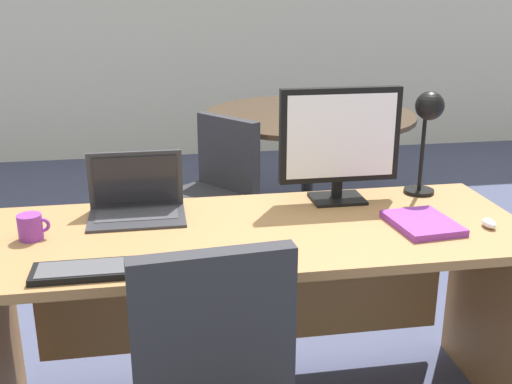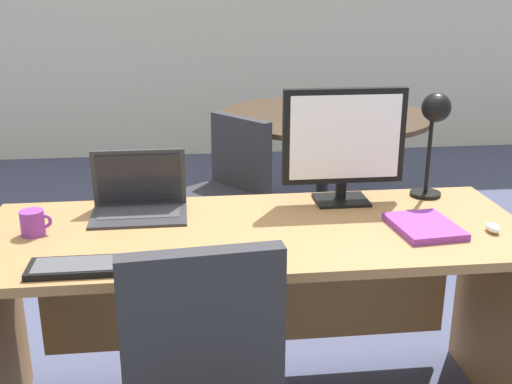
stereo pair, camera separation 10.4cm
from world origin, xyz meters
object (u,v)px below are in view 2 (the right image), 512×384
object	(u,v)px
laptop	(139,194)
book	(424,226)
keyboard	(104,266)
desk_lamp	(434,122)
mouse	(493,228)
desk	(255,280)
meeting_table	(324,142)
monitor	(344,140)
meeting_chair_near	(220,210)
coffee_mug	(33,223)

from	to	relation	value
laptop	book	xyz separation A→B (m)	(0.97, -0.29, -0.06)
keyboard	book	distance (m)	1.07
laptop	desk_lamp	xyz separation A→B (m)	(1.11, 0.03, 0.23)
mouse	desk	bearing A→B (deg)	167.23
keyboard	book	xyz separation A→B (m)	(1.05, 0.19, 0.00)
desk_lamp	meeting_table	bearing A→B (deg)	91.86
desk_lamp	keyboard	bearing A→B (deg)	-156.70
laptop	mouse	distance (m)	1.24
monitor	meeting_chair_near	size ratio (longest dim) A/B	0.54
keyboard	meeting_chair_near	distance (m)	1.68
keyboard	meeting_chair_near	size ratio (longest dim) A/B	0.51
desk	keyboard	distance (m)	0.63
desk_lamp	meeting_table	size ratio (longest dim) A/B	0.31
keyboard	desk_lamp	world-z (taller)	desk_lamp
desk	mouse	world-z (taller)	mouse
meeting_chair_near	laptop	bearing A→B (deg)	-107.94
laptop	coffee_mug	distance (m)	0.39
desk	laptop	size ratio (longest dim) A/B	5.49
book	coffee_mug	xyz separation A→B (m)	(-1.31, 0.11, 0.03)
keyboard	mouse	size ratio (longest dim) A/B	6.20
desk	monitor	xyz separation A→B (m)	(0.35, 0.18, 0.47)
mouse	monitor	bearing A→B (deg)	139.94
meeting_table	meeting_chair_near	distance (m)	0.92
desk	keyboard	world-z (taller)	keyboard
desk_lamp	book	world-z (taller)	desk_lamp
desk_lamp	meeting_chair_near	bearing A→B (deg)	125.54
laptop	desk_lamp	distance (m)	1.14
laptop	coffee_mug	world-z (taller)	laptop
monitor	book	distance (m)	0.44
meeting_table	meeting_chair_near	size ratio (longest dim) A/B	1.58
desk_lamp	meeting_table	distance (m)	1.68
keyboard	meeting_table	bearing A→B (deg)	61.81
mouse	coffee_mug	world-z (taller)	coffee_mug
mouse	meeting_chair_near	distance (m)	1.71
monitor	mouse	xyz separation A→B (m)	(0.43, -0.36, -0.23)
desk	mouse	xyz separation A→B (m)	(0.79, -0.18, 0.24)
laptop	meeting_chair_near	world-z (taller)	laptop
coffee_mug	meeting_chair_near	xyz separation A→B (m)	(0.69, 1.28, -0.45)
desk_lamp	meeting_chair_near	distance (m)	1.49
desk_lamp	meeting_table	xyz separation A→B (m)	(-0.05, 1.61, -0.47)
keyboard	mouse	xyz separation A→B (m)	(1.27, 0.14, 0.00)
desk	monitor	bearing A→B (deg)	27.57
book	meeting_chair_near	xyz separation A→B (m)	(-0.62, 1.38, -0.42)
desk_lamp	coffee_mug	xyz separation A→B (m)	(-1.45, -0.21, -0.26)
coffee_mug	meeting_table	bearing A→B (deg)	52.50
keyboard	mouse	bearing A→B (deg)	6.37
coffee_mug	meeting_chair_near	bearing A→B (deg)	61.56
meeting_table	meeting_chair_near	world-z (taller)	meeting_chair_near
desk_lamp	meeting_table	world-z (taller)	desk_lamp
book	coffee_mug	world-z (taller)	coffee_mug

